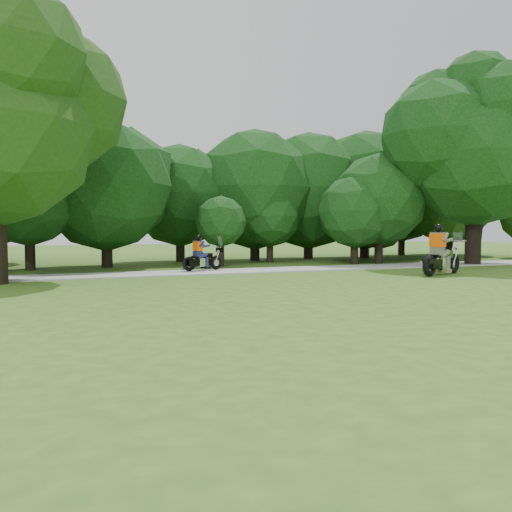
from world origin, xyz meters
TOP-DOWN VIEW (x-y plane):
  - ground at (0.00, 0.00)m, footprint 100.00×100.00m
  - walkway at (0.00, 8.00)m, footprint 60.00×2.20m
  - tree_line at (1.54, 14.64)m, footprint 39.74×12.45m
  - big_tree_east at (10.46, 7.87)m, footprint 9.07×6.89m
  - chopper_motorcycle at (5.00, 3.66)m, footprint 2.68×1.44m
  - touring_motorcycle at (-3.16, 8.54)m, footprint 1.90×0.99m

SIDE VIEW (x-z plane):
  - ground at x=0.00m, z-range 0.00..0.00m
  - walkway at x=0.00m, z-range 0.00..0.06m
  - touring_motorcycle at x=-3.16m, z-range -0.14..1.34m
  - chopper_motorcycle at x=5.00m, z-range -0.26..1.71m
  - tree_line at x=1.54m, z-range -0.22..7.61m
  - big_tree_east at x=10.46m, z-range 0.80..11.26m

